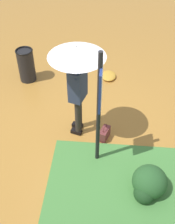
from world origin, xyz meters
name	(u,v)px	position (x,y,z in m)	size (l,w,h in m)	color
ground_plane	(82,132)	(0.00, 0.00, 0.00)	(18.00, 18.00, 0.00)	#B27A33
person_with_umbrella	(77,69)	(0.01, -0.05, 1.55)	(0.96, 0.96, 2.04)	#2D2823
info_sign_post	(100,100)	(0.66, 0.37, 1.44)	(0.44, 0.07, 2.30)	black
handbag	(105,133)	(0.11, 0.47, 0.13)	(0.33, 0.23, 0.37)	brown
trash_bin	(26,65)	(-1.73, -1.53, 0.42)	(0.42, 0.42, 0.83)	black
shrub_cluster	(149,184)	(1.28, 1.24, 0.24)	(0.64, 0.58, 0.52)	#285628
leaf_pile_by_bench	(109,76)	(-1.98, 0.48, 0.05)	(0.46, 0.37, 0.10)	gold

